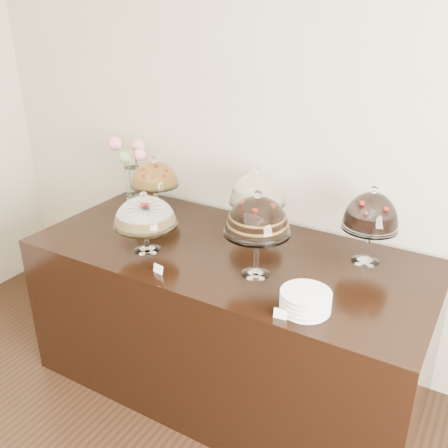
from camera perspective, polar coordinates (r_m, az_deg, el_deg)
The scene contains 11 objects.
wall_back at distance 2.89m, azimuth 11.11°, elevation 10.68°, with size 5.00×0.04×3.00m, color beige.
display_counter at distance 2.97m, azimuth 0.50°, elevation -10.81°, with size 2.20×1.00×0.90m, color black.
cake_stand_sugar_sponge at distance 2.69m, azimuth -9.04°, elevation 1.12°, with size 0.35×0.35×0.34m.
cake_stand_choco_layer at distance 2.39m, azimuth 3.83°, elevation 0.64°, with size 0.33×0.33×0.45m.
cake_stand_cheesecake at distance 2.89m, azimuth 3.87°, elevation 3.87°, with size 0.33×0.33×0.39m.
cake_stand_dark_choco at distance 2.62m, azimuth 16.46°, elevation 1.11°, with size 0.29×0.29×0.42m.
cake_stand_fruit_tart at distance 3.22m, azimuth -7.95°, elevation 5.46°, with size 0.31×0.31×0.36m.
flower_vase at distance 3.41m, azimuth -10.52°, elevation 6.39°, with size 0.29×0.27×0.43m.
plate_stack at distance 2.24m, azimuth 9.29°, elevation -8.71°, with size 0.22×0.22×0.09m.
price_card_left at distance 2.53m, azimuth -7.53°, elevation -5.12°, with size 0.06×0.01×0.04m, color white.
price_card_right at distance 2.19m, azimuth 6.47°, elevation -10.17°, with size 0.06×0.01×0.04m, color white.
Camera 1 is at (0.93, 0.34, 2.15)m, focal length 40.00 mm.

